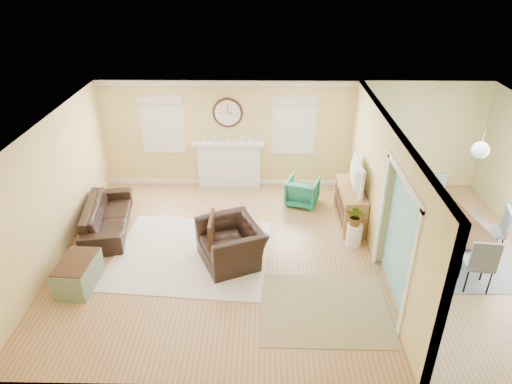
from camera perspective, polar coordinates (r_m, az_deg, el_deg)
floor at (r=8.91m, az=5.17°, el=-7.78°), size 9.00×9.00×0.00m
wall_back at (r=10.93m, az=4.47°, el=7.14°), size 9.00×0.02×2.60m
wall_front at (r=5.77m, az=7.65°, el=-14.85°), size 9.00×0.02×2.60m
wall_left at (r=9.04m, az=-24.20°, el=-0.15°), size 0.02×6.00×2.60m
ceiling at (r=7.68m, az=6.00°, el=8.12°), size 9.00×6.00×0.02m
partition at (r=8.69m, az=15.43°, el=0.73°), size 0.17×6.00×2.60m
fireplace at (r=11.11m, az=-3.39°, el=3.59°), size 1.70×0.30×1.17m
wall_clock at (r=10.73m, az=-3.55°, el=9.87°), size 0.70×0.07×0.70m
window_left at (r=11.01m, az=-11.69°, el=8.76°), size 1.05×0.13×1.42m
window_right at (r=10.77m, az=4.83°, el=8.82°), size 1.05×0.13×1.42m
pendant at (r=8.61m, az=26.23°, el=4.72°), size 0.30×0.30×0.55m
rug_cream at (r=8.97m, az=-8.10°, el=-7.60°), size 3.11×2.76×0.02m
rug_jute at (r=7.78m, az=8.59°, el=-14.23°), size 2.10×1.73×0.01m
rug_grey at (r=9.82m, az=23.18°, el=-6.45°), size 2.18×2.73×0.01m
sofa at (r=9.96m, az=-18.12°, el=-2.89°), size 1.14×2.19×0.61m
eames_chair at (r=8.52m, az=-3.13°, el=-6.39°), size 1.43×1.51×0.77m
green_chair at (r=10.44m, az=5.83°, el=0.06°), size 0.86×0.87×0.63m
trunk at (r=8.56m, az=-21.34°, el=-9.45°), size 0.60×0.93×0.52m
credenza at (r=9.89m, az=11.68°, el=-1.58°), size 0.47×1.38×0.80m
tv at (r=9.56m, az=11.98°, el=2.14°), size 0.16×1.09×0.63m
garden_stool at (r=9.23m, az=12.16°, el=-5.23°), size 0.31×0.31×0.45m
potted_plant at (r=9.01m, az=12.43°, el=-2.93°), size 0.47×0.44×0.42m
dining_table at (r=9.67m, az=23.50°, el=-5.05°), size 1.14×1.77×0.58m
dining_chair_n at (r=10.42m, az=21.31°, el=-0.23°), size 0.54×0.54×1.00m
dining_chair_s at (r=8.62m, az=26.15°, el=-7.38°), size 0.51×0.51×1.04m
dining_chair_w at (r=9.26m, az=20.71°, el=-3.84°), size 0.45×0.45×1.00m
dining_chair_e at (r=9.73m, az=27.57°, el=-3.81°), size 0.54×0.54×0.98m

